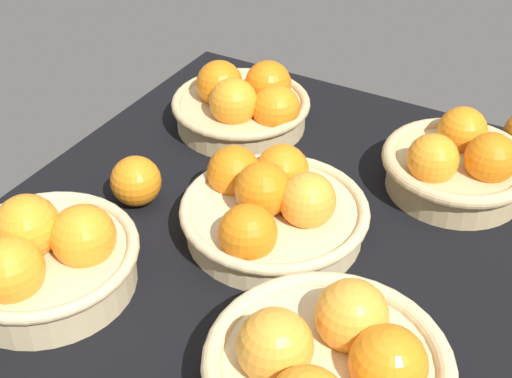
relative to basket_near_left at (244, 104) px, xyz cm
name	(u,v)px	position (x,y,z in cm)	size (l,w,h in cm)	color
market_tray	(264,238)	(21.44, 15.49, -5.66)	(84.00, 72.00, 3.00)	black
basket_near_left	(244,104)	(0.00, 0.00, 0.00)	(22.30, 22.30, 10.51)	tan
basket_far_left	(458,164)	(-0.06, 34.76, 0.08)	(21.41, 21.41, 10.56)	tan
basket_center	(271,208)	(21.23, 16.41, -0.24)	(24.79, 24.79, 10.62)	#D3BC8C
basket_far_right	(328,368)	(42.08, 34.10, 0.35)	(25.47, 25.47, 11.12)	#D3BC8C
basket_near_right	(44,258)	(43.66, -2.03, 0.40)	(22.88, 22.88, 12.05)	#D3BC8C
loose_orange_front_gap	(136,181)	(24.75, -2.93, -0.62)	(7.08, 7.08, 7.08)	orange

